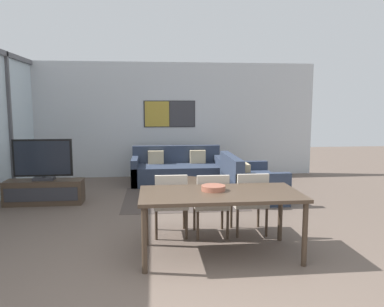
% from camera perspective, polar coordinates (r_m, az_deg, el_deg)
% --- Properties ---
extents(ground_plane, '(24.00, 24.00, 0.00)m').
position_cam_1_polar(ground_plane, '(3.61, 0.36, -21.94)').
color(ground_plane, brown).
extents(wall_back, '(7.40, 0.09, 2.80)m').
position_cam_1_polar(wall_back, '(9.30, -3.79, 5.14)').
color(wall_back, silver).
rests_on(wall_back, ground_plane).
extents(area_rug, '(2.21, 1.97, 0.01)m').
position_cam_1_polar(area_rug, '(7.19, -1.47, -6.82)').
color(area_rug, '#473D38').
rests_on(area_rug, ground_plane).
extents(tv_console, '(1.35, 0.43, 0.43)m').
position_cam_1_polar(tv_console, '(7.26, -21.56, -5.47)').
color(tv_console, '#423326').
rests_on(tv_console, ground_plane).
extents(television, '(1.02, 0.20, 0.74)m').
position_cam_1_polar(television, '(7.16, -21.78, -0.94)').
color(television, '#2D2D33').
rests_on(television, tv_console).
extents(sofa_main, '(2.05, 0.99, 0.82)m').
position_cam_1_polar(sofa_main, '(8.58, -2.25, -2.66)').
color(sofa_main, '#2D384C').
rests_on(sofa_main, ground_plane).
extents(sofa_side, '(0.99, 1.52, 0.82)m').
position_cam_1_polar(sofa_side, '(7.27, 8.52, -4.59)').
color(sofa_side, '#2D384C').
rests_on(sofa_side, ground_plane).
extents(coffee_table, '(0.91, 0.91, 0.35)m').
position_cam_1_polar(coffee_table, '(7.13, -1.48, -4.79)').
color(coffee_table, '#423326').
rests_on(coffee_table, ground_plane).
extents(dining_table, '(1.87, 0.92, 0.76)m').
position_cam_1_polar(dining_table, '(4.40, 4.30, -6.79)').
color(dining_table, '#423326').
rests_on(dining_table, ground_plane).
extents(dining_chair_left, '(0.46, 0.46, 0.86)m').
position_cam_1_polar(dining_chair_left, '(5.08, -3.24, -7.20)').
color(dining_chair_left, '#B2A899').
rests_on(dining_chair_left, ground_plane).
extents(dining_chair_centre, '(0.46, 0.46, 0.86)m').
position_cam_1_polar(dining_chair_centre, '(5.07, 2.98, -7.23)').
color(dining_chair_centre, '#B2A899').
rests_on(dining_chair_centre, ground_plane).
extents(dining_chair_right, '(0.46, 0.46, 0.86)m').
position_cam_1_polar(dining_chair_right, '(5.21, 8.85, -6.89)').
color(dining_chair_right, '#B2A899').
rests_on(dining_chair_right, ground_plane).
extents(fruit_bowl, '(0.29, 0.29, 0.06)m').
position_cam_1_polar(fruit_bowl, '(4.46, 3.27, -5.20)').
color(fruit_bowl, '#995642').
rests_on(fruit_bowl, dining_table).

